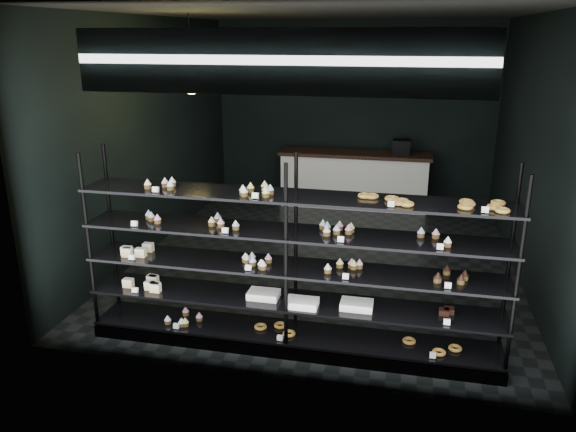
% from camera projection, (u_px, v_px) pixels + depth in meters
% --- Properties ---
extents(room, '(5.01, 6.01, 3.20)m').
position_uv_depth(room, '(329.00, 143.00, 7.36)').
color(room, black).
rests_on(room, ground).
extents(display_shelf, '(4.00, 0.50, 1.91)m').
position_uv_depth(display_shelf, '(288.00, 288.00, 5.38)').
color(display_shelf, black).
rests_on(display_shelf, room).
extents(signage, '(3.30, 0.05, 0.50)m').
position_uv_depth(signage, '(275.00, 62.00, 4.28)').
color(signage, '#0E1B46').
rests_on(signage, room).
extents(pendant_lamp, '(0.34, 0.34, 0.90)m').
position_uv_depth(pendant_lamp, '(191.00, 79.00, 6.56)').
color(pendant_lamp, black).
rests_on(pendant_lamp, room).
extents(service_counter, '(2.65, 0.65, 1.23)m').
position_uv_depth(service_counter, '(355.00, 179.00, 9.99)').
color(service_counter, silver).
rests_on(service_counter, room).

